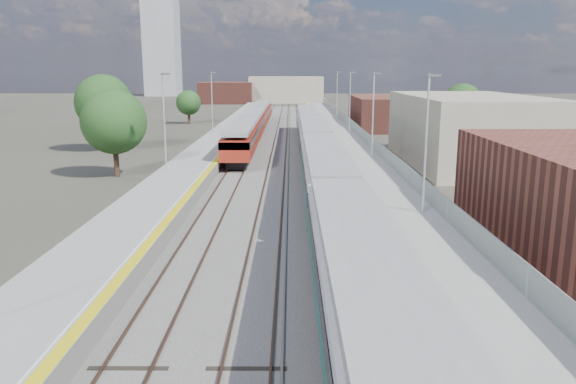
{
  "coord_description": "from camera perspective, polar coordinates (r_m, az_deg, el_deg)",
  "views": [
    {
      "loc": [
        -0.69,
        -8.15,
        8.68
      ],
      "look_at": [
        -0.85,
        21.68,
        2.2
      ],
      "focal_mm": 35.0,
      "sensor_mm": 36.0,
      "label": 1
    }
  ],
  "objects": [
    {
      "name": "tree_a",
      "position": [
        48.48,
        -17.28,
        6.84
      ],
      "size": [
        5.35,
        5.35,
        7.25
      ],
      "color": "#382619",
      "rests_on": "ground"
    },
    {
      "name": "tree_d",
      "position": [
        77.49,
        17.28,
        8.56
      ],
      "size": [
        5.19,
        5.19,
        7.03
      ],
      "color": "#382619",
      "rests_on": "ground"
    },
    {
      "name": "tracks",
      "position": [
        62.92,
        -0.58,
        4.42
      ],
      "size": [
        8.96,
        160.0,
        0.17
      ],
      "color": "#4C3323",
      "rests_on": "ground"
    },
    {
      "name": "tree_c",
      "position": [
        94.99,
        -10.08,
        8.92
      ],
      "size": [
        4.07,
        4.07,
        5.52
      ],
      "color": "#382619",
      "rests_on": "ground"
    },
    {
      "name": "buildings",
      "position": [
        147.79,
        -6.64,
        12.96
      ],
      "size": [
        72.0,
        185.5,
        40.0
      ],
      "color": "brown",
      "rests_on": "ground"
    },
    {
      "name": "ballast_bed",
      "position": [
        61.28,
        -1.17,
        4.14
      ],
      "size": [
        10.5,
        155.0,
        0.06
      ],
      "primitive_type": "cube",
      "color": "#565451",
      "rests_on": "ground"
    },
    {
      "name": "red_train",
      "position": [
        74.8,
        -3.42,
        7.12
      ],
      "size": [
        2.69,
        54.65,
        3.4
      ],
      "color": "black",
      "rests_on": "ground"
    },
    {
      "name": "platform_right",
      "position": [
        61.48,
        5.89,
        4.58
      ],
      "size": [
        4.7,
        155.0,
        8.52
      ],
      "color": "slate",
      "rests_on": "ground"
    },
    {
      "name": "platform_left",
      "position": [
        61.75,
        -7.51,
        4.56
      ],
      "size": [
        4.3,
        155.0,
        8.52
      ],
      "color": "slate",
      "rests_on": "ground"
    },
    {
      "name": "green_train",
      "position": [
        45.93,
        3.04,
        4.11
      ],
      "size": [
        2.81,
        78.38,
        3.1
      ],
      "color": "black",
      "rests_on": "ground"
    },
    {
      "name": "tree_b",
      "position": [
        64.67,
        -18.23,
        8.59
      ],
      "size": [
        6.13,
        6.13,
        8.3
      ],
      "color": "#382619",
      "rests_on": "ground"
    },
    {
      "name": "ground",
      "position": [
        58.8,
        0.97,
        3.76
      ],
      "size": [
        320.0,
        320.0,
        0.0
      ],
      "primitive_type": "plane",
      "color": "#47443A",
      "rests_on": "ground"
    }
  ]
}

